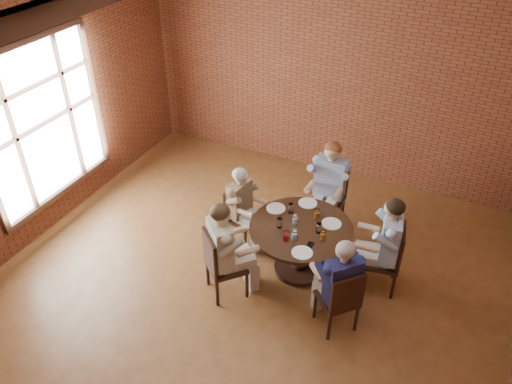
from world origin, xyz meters
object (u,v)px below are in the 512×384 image
at_px(chair_e, 341,299).
at_px(chair_a, 389,256).
at_px(smartphone, 310,246).
at_px(diner_a, 384,245).
at_px(diner_d, 226,250).
at_px(diner_c, 243,208).
at_px(dining_table, 300,240).
at_px(chair_b, 329,193).
at_px(chair_d, 219,262).
at_px(chair_c, 239,214).
at_px(diner_b, 328,187).
at_px(diner_e, 339,285).

bearing_deg(chair_e, chair_a, -156.22).
distance_m(chair_a, smartphone, 1.06).
bearing_deg(diner_a, diner_d, -71.30).
bearing_deg(diner_c, dining_table, -90.00).
bearing_deg(chair_b, chair_a, -41.43).
distance_m(diner_c, chair_d, 1.05).
height_order(chair_c, diner_d, diner_d).
relative_size(diner_d, chair_e, 1.50).
relative_size(diner_b, chair_c, 1.59).
relative_size(diner_b, diner_d, 1.01).
distance_m(dining_table, smartphone, 0.44).
relative_size(diner_b, diner_e, 1.07).
distance_m(diner_a, smartphone, 0.95).
bearing_deg(chair_d, smartphone, -109.33).
relative_size(diner_a, chair_b, 1.41).
distance_m(diner_b, diner_c, 1.32).
bearing_deg(chair_e, chair_d, -43.75).
bearing_deg(smartphone, chair_a, 28.81).
relative_size(chair_c, chair_d, 0.92).
bearing_deg(dining_table, diner_b, 89.45).
xyz_separation_m(dining_table, diner_a, (1.04, 0.17, 0.17)).
relative_size(diner_a, chair_e, 1.49).
height_order(chair_a, diner_c, diner_c).
bearing_deg(diner_c, chair_a, -78.51).
bearing_deg(chair_e, diner_a, -151.35).
bearing_deg(dining_table, diner_c, 168.07).
bearing_deg(diner_e, diner_a, -155.92).
bearing_deg(chair_d, diner_d, -90.00).
bearing_deg(diner_c, chair_b, -31.91).
bearing_deg(chair_e, dining_table, -90.00).
bearing_deg(chair_a, diner_b, -138.27).
bearing_deg(chair_c, diner_a, -79.36).
height_order(chair_c, diner_e, diner_e).
distance_m(chair_c, chair_e, 2.06).
bearing_deg(chair_c, chair_b, -34.47).
bearing_deg(diner_e, diner_c, -74.47).
bearing_deg(chair_b, diner_e, -68.65).
bearing_deg(chair_a, chair_b, -141.16).
bearing_deg(diner_e, chair_e, 90.00).
bearing_deg(diner_e, chair_d, -41.44).
relative_size(dining_table, chair_d, 1.39).
relative_size(dining_table, chair_c, 1.51).
height_order(chair_d, diner_e, diner_e).
bearing_deg(chair_d, chair_e, -134.49).
bearing_deg(diner_a, chair_b, -144.03).
bearing_deg(diner_e, smartphone, -84.46).
relative_size(chair_b, diner_c, 0.78).
height_order(chair_a, smartphone, chair_a).
distance_m(chair_b, smartphone, 1.53).
xyz_separation_m(diner_c, chair_d, (0.17, -1.03, -0.10)).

